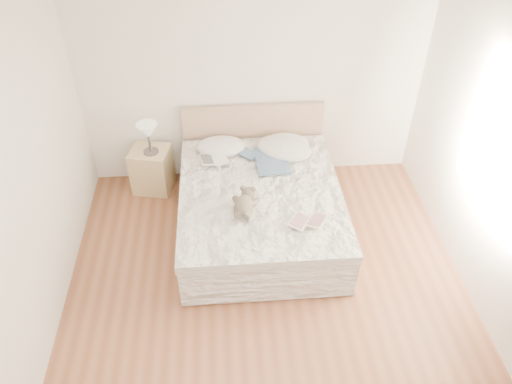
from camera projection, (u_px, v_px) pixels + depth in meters
The scene contains 15 objects.
floor at pixel (270, 310), 4.83m from camera, with size 4.00×4.50×0.00m, color brown.
ceiling at pixel (277, 42), 3.10m from camera, with size 4.00×4.50×0.00m, color white.
wall_back at pixel (252, 76), 5.69m from camera, with size 4.00×0.02×2.70m, color white.
wall_left at pixel (15, 218), 3.85m from camera, with size 0.02×4.50×2.70m, color white.
window at pixel (501, 161), 4.25m from camera, with size 0.02×1.30×1.10m, color white.
bed at pixel (260, 205), 5.55m from camera, with size 1.72×2.14×1.00m.
nightstand at pixel (152, 169), 6.10m from camera, with size 0.45×0.40×0.56m, color tan.
table_lamp at pixel (148, 132), 5.72m from camera, with size 0.27×0.27×0.39m.
pillow_left at pixel (221, 146), 5.85m from camera, with size 0.57×0.40×0.17m, color white.
pillow_middle at pixel (284, 148), 5.82m from camera, with size 0.67×0.47×0.20m, color silver.
pillow_right at pixel (287, 143), 5.91m from camera, with size 0.53×0.37×0.16m, color white.
blouse at pixel (272, 160), 5.65m from camera, with size 0.57×0.61×0.02m, color #334A6C, non-canonical shape.
photo_book at pixel (214, 160), 5.66m from camera, with size 0.32×0.22×0.02m, color white.
childrens_book at pixel (308, 221), 4.87m from camera, with size 0.34×0.23×0.02m, color #FBF1CC.
teddy_bear at pixel (244, 210), 4.97m from camera, with size 0.24×0.34×0.18m, color #5E5647, non-canonical shape.
Camera 1 is at (-0.36, -2.97, 3.96)m, focal length 35.00 mm.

